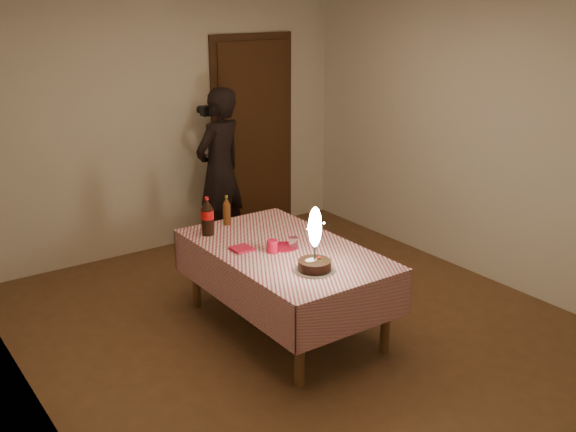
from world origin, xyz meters
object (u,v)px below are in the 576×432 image
(clear_cup, at_px, (293,243))
(amber_bottle_left, at_px, (227,211))
(birthday_cake, at_px, (315,252))
(red_cup, at_px, (272,246))
(red_plate, at_px, (284,247))
(photographer, at_px, (220,170))
(dining_table, at_px, (284,259))
(cola_bottle, at_px, (207,217))

(clear_cup, xyz_separation_m, amber_bottle_left, (-0.14, 0.77, 0.07))
(birthday_cake, height_order, red_cup, birthday_cake)
(red_plate, height_order, photographer, photographer)
(red_plate, relative_size, clear_cup, 2.44)
(birthday_cake, bearing_deg, photographer, 76.75)
(red_cup, xyz_separation_m, photographer, (0.59, 1.83, 0.11))
(dining_table, distance_m, red_cup, 0.19)
(red_plate, bearing_deg, photographer, 75.66)
(cola_bottle, bearing_deg, red_plate, -60.09)
(birthday_cake, height_order, photographer, photographer)
(red_plate, relative_size, photographer, 0.13)
(cola_bottle, xyz_separation_m, amber_bottle_left, (0.25, 0.12, -0.03))
(dining_table, bearing_deg, red_plate, 59.91)
(amber_bottle_left, relative_size, photographer, 0.15)
(clear_cup, bearing_deg, red_plate, 130.16)
(clear_cup, distance_m, amber_bottle_left, 0.78)
(cola_bottle, bearing_deg, dining_table, -61.17)
(dining_table, distance_m, cola_bottle, 0.73)
(clear_cup, bearing_deg, red_cup, 173.73)
(cola_bottle, xyz_separation_m, photographer, (0.80, 1.20, 0.00))
(red_cup, relative_size, photographer, 0.06)
(cola_bottle, bearing_deg, birthday_cake, -76.45)
(clear_cup, distance_m, photographer, 1.89)
(red_plate, height_order, red_cup, red_cup)
(red_plate, relative_size, amber_bottle_left, 0.86)
(birthday_cake, height_order, red_plate, birthday_cake)
(photographer, bearing_deg, red_plate, -104.34)
(birthday_cake, distance_m, cola_bottle, 1.11)
(clear_cup, bearing_deg, birthday_cake, -106.33)
(dining_table, bearing_deg, cola_bottle, 118.83)
(clear_cup, bearing_deg, amber_bottle_left, 100.17)
(dining_table, relative_size, birthday_cake, 3.65)
(cola_bottle, bearing_deg, photographer, 56.41)
(clear_cup, height_order, cola_bottle, cola_bottle)
(red_cup, height_order, clear_cup, red_cup)
(dining_table, relative_size, red_cup, 17.20)
(amber_bottle_left, bearing_deg, birthday_cake, -89.47)
(photographer, bearing_deg, red_cup, -107.94)
(amber_bottle_left, bearing_deg, red_cup, -93.34)
(amber_bottle_left, bearing_deg, cola_bottle, -153.78)
(red_plate, bearing_deg, red_cup, -164.71)
(birthday_cake, xyz_separation_m, photographer, (0.54, 2.28, 0.02))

